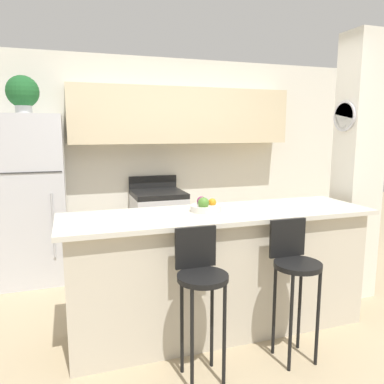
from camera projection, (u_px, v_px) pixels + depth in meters
The scene contains 10 objects.
ground_plane at pixel (218, 327), 3.16m from camera, with size 14.00×14.00×0.00m, color tan.
wall_back at pixel (169, 142), 4.80m from camera, with size 5.60×0.38×2.55m.
pillar_right at pixel (357, 168), 3.65m from camera, with size 0.38×0.32×2.55m.
counter_bar at pixel (219, 271), 3.08m from camera, with size 2.51×0.73×1.00m.
refrigerator at pixel (30, 199), 4.08m from camera, with size 0.73×0.72×1.81m.
stove_range at pixel (159, 227), 4.64m from camera, with size 0.62×0.63×1.07m.
bar_stool_left at pixel (201, 281), 2.43m from camera, with size 0.33×0.33×1.01m.
bar_stool_right at pixel (295, 269), 2.65m from camera, with size 0.33×0.33×1.01m.
potted_plant_on_fridge at pixel (23, 93), 3.89m from camera, with size 0.33×0.33×0.40m.
fruit_bowl at pixel (205, 206), 3.00m from camera, with size 0.25×0.25×0.12m.
Camera 1 is at (-1.14, -2.71, 1.64)m, focal length 35.00 mm.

